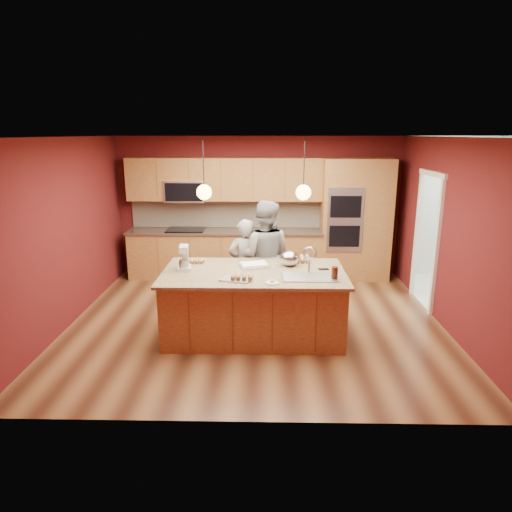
{
  "coord_description": "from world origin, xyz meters",
  "views": [
    {
      "loc": [
        0.14,
        -6.4,
        2.75
      ],
      "look_at": [
        0.0,
        -0.1,
        1.05
      ],
      "focal_mm": 32.0,
      "sensor_mm": 36.0,
      "label": 1
    }
  ],
  "objects_px": {
    "island": "(255,302)",
    "stand_mixer": "(184,259)",
    "person_left": "(245,265)",
    "mixing_bowl": "(289,259)",
    "person_right": "(265,256)"
  },
  "relations": [
    {
      "from": "island",
      "to": "stand_mixer",
      "type": "relative_size",
      "value": 7.32
    },
    {
      "from": "island",
      "to": "stand_mixer",
      "type": "distance_m",
      "value": 1.15
    },
    {
      "from": "person_left",
      "to": "person_right",
      "type": "relative_size",
      "value": 0.83
    },
    {
      "from": "mixing_bowl",
      "to": "person_left",
      "type": "bearing_deg",
      "value": 135.39
    },
    {
      "from": "person_left",
      "to": "mixing_bowl",
      "type": "height_order",
      "value": "person_left"
    },
    {
      "from": "island",
      "to": "stand_mixer",
      "type": "bearing_deg",
      "value": 176.09
    },
    {
      "from": "person_left",
      "to": "person_right",
      "type": "height_order",
      "value": "person_right"
    },
    {
      "from": "person_left",
      "to": "stand_mixer",
      "type": "height_order",
      "value": "person_left"
    },
    {
      "from": "person_left",
      "to": "person_right",
      "type": "bearing_deg",
      "value": 163.34
    },
    {
      "from": "island",
      "to": "mixing_bowl",
      "type": "height_order",
      "value": "island"
    },
    {
      "from": "person_left",
      "to": "stand_mixer",
      "type": "distance_m",
      "value": 1.23
    },
    {
      "from": "island",
      "to": "person_left",
      "type": "distance_m",
      "value": 1.01
    },
    {
      "from": "stand_mixer",
      "to": "person_left",
      "type": "bearing_deg",
      "value": 41.76
    },
    {
      "from": "person_right",
      "to": "stand_mixer",
      "type": "height_order",
      "value": "person_right"
    },
    {
      "from": "person_right",
      "to": "person_left",
      "type": "bearing_deg",
      "value": 9.23
    }
  ]
}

